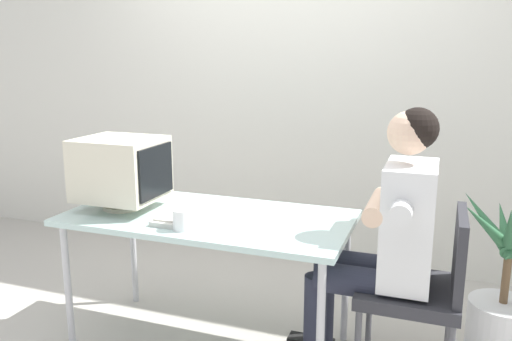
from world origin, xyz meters
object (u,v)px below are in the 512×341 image
at_px(desk, 208,225).
at_px(desk_mug, 183,219).
at_px(person_seated, 385,235).
at_px(potted_plant, 504,292).
at_px(keyboard, 186,212).
at_px(crt_monitor, 121,169).
at_px(office_chair, 423,284).

distance_m(desk, desk_mug, 0.26).
height_order(person_seated, potted_plant, person_seated).
distance_m(keyboard, potted_plant, 1.68).
bearing_deg(potted_plant, keyboard, -162.33).
height_order(keyboard, potted_plant, potted_plant).
height_order(crt_monitor, desk_mug, crt_monitor).
height_order(crt_monitor, office_chair, crt_monitor).
bearing_deg(crt_monitor, potted_plant, 14.86).
relative_size(crt_monitor, person_seated, 0.33).
bearing_deg(desk_mug, keyboard, 114.36).
xyz_separation_m(crt_monitor, office_chair, (1.52, 0.10, -0.44)).
height_order(desk, keyboard, keyboard).
xyz_separation_m(desk, crt_monitor, (-0.47, -0.05, 0.27)).
height_order(office_chair, desk_mug, office_chair).
distance_m(desk, person_seated, 0.87).
height_order(crt_monitor, potted_plant, crt_monitor).
bearing_deg(crt_monitor, desk_mug, -23.28).
relative_size(desk, potted_plant, 1.65).
height_order(office_chair, person_seated, person_seated).
relative_size(keyboard, office_chair, 0.55).
distance_m(desk, office_chair, 1.07).
height_order(crt_monitor, person_seated, person_seated).
bearing_deg(desk, desk_mug, -93.42).
xyz_separation_m(crt_monitor, desk_mug, (0.46, -0.20, -0.16)).
height_order(desk, crt_monitor, crt_monitor).
height_order(keyboard, desk_mug, desk_mug).
distance_m(potted_plant, desk_mug, 1.68).
bearing_deg(desk, person_seated, 3.24).
bearing_deg(keyboard, desk, 17.40).
xyz_separation_m(office_chair, desk_mug, (-1.07, -0.29, 0.28)).
distance_m(crt_monitor, office_chair, 1.59).
xyz_separation_m(office_chair, person_seated, (-0.18, 0.00, 0.21)).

